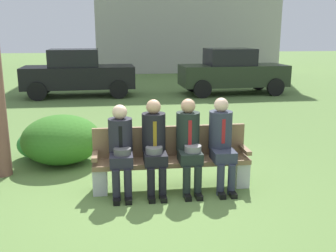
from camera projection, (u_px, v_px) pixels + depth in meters
The scene contains 10 objects.
ground_plane at pixel (151, 195), 5.44m from camera, with size 80.00×80.00×0.00m, color #5B7B3C.
park_bench at pixel (171, 159), 5.68m from camera, with size 2.29×0.44×0.90m.
seated_man_leftmost at pixel (121, 145), 5.38m from camera, with size 0.34×0.72×1.27m.
seated_man_centerleft at pixel (154, 142), 5.44m from camera, with size 0.34×0.72×1.34m.
seated_man_centerright at pixel (189, 141), 5.51m from camera, with size 0.34×0.72×1.34m.
seated_man_rightmost at pixel (222, 139), 5.58m from camera, with size 0.34×0.72×1.34m.
shrub_near_bench at pixel (61, 140), 6.70m from camera, with size 1.38×1.26×0.86m, color #316C21.
shrub_mid_lawn at pixel (41, 144), 7.01m from camera, with size 0.86×0.79×0.54m, color #2C7E33.
parked_car_near at pixel (78, 73), 13.70m from camera, with size 3.95×1.82×1.68m.
parked_car_far at pixel (232, 71), 14.25m from camera, with size 3.96×1.83×1.68m.
Camera 1 is at (-0.43, -5.04, 2.26)m, focal length 40.93 mm.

